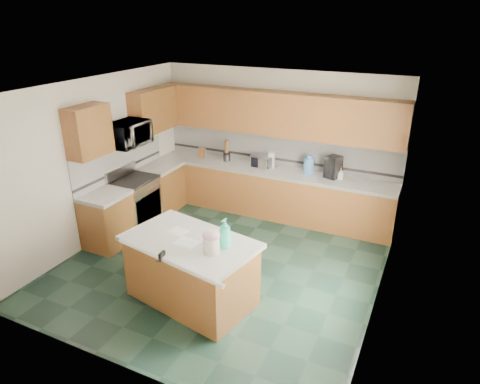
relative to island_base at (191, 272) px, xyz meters
The scene contains 52 objects.
floor 1.03m from the island_base, 92.48° to the left, with size 4.60×4.60×0.00m, color black.
ceiling 2.45m from the island_base, 92.48° to the left, with size 4.60×4.60×0.00m, color white.
wall_back 3.38m from the island_base, 90.71° to the left, with size 4.60×0.04×2.70m, color silver.
wall_front 1.67m from the island_base, 91.66° to the right, with size 4.60×0.04×2.70m, color silver.
wall_left 2.70m from the island_base, 158.50° to the left, with size 0.04×4.60×2.70m, color silver.
wall_right 2.63m from the island_base, 22.19° to the left, with size 0.04×4.60×2.70m, color silver.
back_base_cab 2.93m from the island_base, 90.79° to the left, with size 4.60×0.60×0.86m, color #34200C.
back_countertop 2.97m from the island_base, 90.79° to the left, with size 4.60×0.64×0.06m, color white.
back_upper_cab 3.42m from the island_base, 90.75° to the left, with size 4.60×0.33×0.78m, color #34200C.
back_backsplash 3.32m from the island_base, 90.72° to the left, with size 4.60×0.02×0.63m, color silver.
back_accent_band 3.27m from the island_base, 90.72° to the left, with size 4.60×0.01×0.05m, color black.
left_base_cab_rear 3.01m from the island_base, 132.59° to the left, with size 0.60×0.82×0.86m, color #34200C.
left_counter_rear 3.05m from the island_base, 132.59° to the left, with size 0.64×0.82×0.06m, color white.
left_base_cab_front 2.15m from the island_base, 161.32° to the left, with size 0.60×0.72×0.86m, color #34200C.
left_counter_front 2.20m from the island_base, 161.32° to the left, with size 0.64×0.72×0.06m, color white.
left_backsplash 2.87m from the island_base, 147.56° to the left, with size 0.02×2.30×0.63m, color silver.
left_accent_band 2.82m from the island_base, 147.49° to the left, with size 0.01×2.30×0.05m, color black.
left_upper_cab_rear 3.54m from the island_base, 132.73° to the left, with size 0.33×1.09×0.78m, color #34200C.
left_upper_cab_front 2.74m from the island_base, 162.41° to the left, with size 0.33×0.72×0.78m, color #34200C.
range_body 2.49m from the island_base, 144.98° to the left, with size 0.60×0.76×0.88m, color #B7B7BC.
range_oven_door 2.26m from the island_base, 140.75° to the left, with size 0.02×0.68×0.55m, color black.
range_cooktop 2.54m from the island_base, 144.98° to the left, with size 0.62×0.78×0.04m, color black.
range_handle 2.26m from the island_base, 140.27° to the left, with size 0.02×0.02×0.66m, color #B7B7BC.
range_backguard 2.77m from the island_base, 148.14° to the left, with size 0.06×0.76×0.18m, color #B7B7BC.
microwave 2.81m from the island_base, 144.98° to the left, with size 0.73×0.50×0.41m, color #B7B7BC.
island_base is the anchor object (origin of this frame).
island_top 0.46m from the island_base, ahead, with size 1.71×1.02×0.06m, color white.
island_bullnose 0.69m from the island_base, 90.00° to the right, with size 0.06×0.06×1.71m, color white.
treat_jar 0.74m from the island_base, 20.52° to the right, with size 0.20×0.20×0.21m, color silver.
treat_jar_lid 0.85m from the island_base, 20.52° to the right, with size 0.22×0.22×0.14m, color beige.
treat_jar_knob 0.89m from the island_base, 20.52° to the right, with size 0.02×0.02×0.07m, color tan.
treat_jar_knob_end_l 0.88m from the island_base, 22.35° to the right, with size 0.04×0.04×0.04m, color tan.
treat_jar_knob_end_r 0.91m from the island_base, 18.96° to the right, with size 0.04×0.04×0.04m, color tan.
soap_bottle_island 0.84m from the island_base, ahead, with size 0.15×0.15×0.39m, color #28BC9A.
paper_sheet_a 0.50m from the island_base, 86.16° to the right, with size 0.30×0.23×0.00m, color white.
paper_sheet_b 0.57m from the island_base, 151.83° to the left, with size 0.26×0.19×0.00m, color white.
clamp_body 0.70m from the island_base, 99.96° to the right, with size 0.03×0.11×0.10m, color black.
clamp_handle 0.74m from the island_base, 98.76° to the right, with size 0.02×0.02×0.08m, color black.
knife_block 3.41m from the island_base, 117.44° to the left, with size 0.11×0.09×0.20m, color #472814.
utensil_crock 3.22m from the island_base, 108.34° to the left, with size 0.14×0.14×0.17m, color black.
utensil_bundle 3.27m from the island_base, 108.34° to the left, with size 0.08×0.08×0.25m, color #472814.
toaster_oven 3.05m from the island_base, 94.54° to the left, with size 0.39×0.26×0.22m, color #B7B7BC.
toaster_oven_door 2.93m from the island_base, 94.74° to the left, with size 0.35×0.01×0.18m, color black.
paper_towel 3.10m from the island_base, 91.30° to the left, with size 0.13×0.13×0.30m, color white.
paper_towel_base 3.07m from the island_base, 91.30° to the left, with size 0.20×0.20×0.01m, color #B7B7BC.
water_jug 3.13m from the island_base, 77.46° to the left, with size 0.19×0.19×0.31m, color #457CB5.
water_jug_neck 3.17m from the island_base, 77.46° to the left, with size 0.09×0.09×0.04m, color #457CB5.
coffee_maker 3.28m from the island_base, 69.93° to the left, with size 0.23×0.25×0.39m, color black.
coffee_carafe 3.20m from the island_base, 69.57° to the left, with size 0.16×0.16×0.16m, color black.
soap_bottle_back 3.28m from the island_base, 67.30° to the left, with size 0.09×0.09×0.20m, color white.
soap_back_cap 3.31m from the island_base, 67.30° to the left, with size 0.02×0.02×0.03m, color red.
window_light_proxy 2.60m from the island_base, 17.97° to the left, with size 0.02×1.40×1.10m, color white.
Camera 1 is at (2.69, -5.00, 3.63)m, focal length 32.00 mm.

